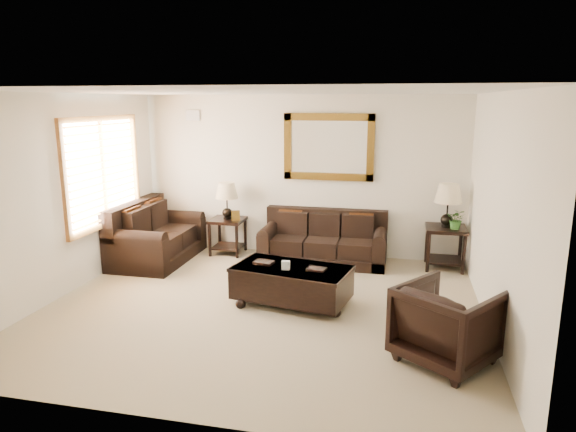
% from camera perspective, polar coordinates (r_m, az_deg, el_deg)
% --- Properties ---
extents(room, '(5.51, 5.01, 2.71)m').
position_cam_1_polar(room, '(6.33, -3.03, 1.33)').
color(room, gray).
rests_on(room, ground).
extents(window, '(0.07, 1.96, 1.66)m').
position_cam_1_polar(window, '(8.22, -19.79, 4.62)').
color(window, white).
rests_on(window, room).
extents(mirror, '(1.50, 0.06, 1.10)m').
position_cam_1_polar(mirror, '(8.56, 4.53, 7.64)').
color(mirror, '#523110').
rests_on(mirror, room).
extents(air_vent, '(0.25, 0.02, 0.18)m').
position_cam_1_polar(air_vent, '(9.19, -10.54, 10.93)').
color(air_vent, '#999999').
rests_on(air_vent, room).
extents(sofa, '(2.03, 0.88, 0.83)m').
position_cam_1_polar(sofa, '(8.48, 3.99, -3.05)').
color(sofa, black).
rests_on(sofa, room).
extents(loveseat, '(1.03, 1.73, 0.97)m').
position_cam_1_polar(loveseat, '(8.80, -14.64, -2.48)').
color(loveseat, black).
rests_on(loveseat, room).
extents(end_table_left, '(0.57, 0.57, 1.24)m').
position_cam_1_polar(end_table_left, '(8.84, -6.78, 0.93)').
color(end_table_left, black).
rests_on(end_table_left, room).
extents(end_table_right, '(0.61, 0.61, 1.35)m').
position_cam_1_polar(end_table_right, '(8.34, 17.26, 0.24)').
color(end_table_right, black).
rests_on(end_table_right, room).
extents(coffee_table, '(1.60, 1.06, 0.63)m').
position_cam_1_polar(coffee_table, '(6.70, 0.43, -7.23)').
color(coffee_table, black).
rests_on(coffee_table, room).
extents(armchair, '(1.17, 1.16, 0.89)m').
position_cam_1_polar(armchair, '(5.48, 17.33, -11.04)').
color(armchair, black).
rests_on(armchair, floor).
extents(potted_plant, '(0.35, 0.37, 0.25)m').
position_cam_1_polar(potted_plant, '(8.27, 18.20, -0.57)').
color(potted_plant, '#2B5B1F').
rests_on(potted_plant, end_table_right).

